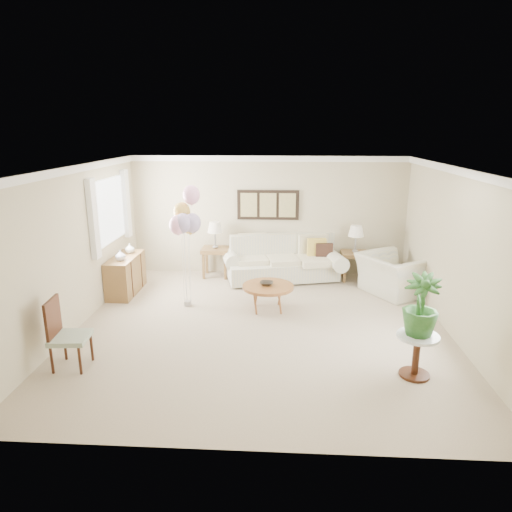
{
  "coord_description": "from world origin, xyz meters",
  "views": [
    {
      "loc": [
        0.32,
        -6.91,
        3.15
      ],
      "look_at": [
        -0.12,
        0.6,
        1.05
      ],
      "focal_mm": 32.0,
      "sensor_mm": 36.0,
      "label": 1
    }
  ],
  "objects_px": {
    "balloon_cluster": "(186,218)",
    "coffee_table": "(268,287)",
    "armchair": "(393,275)",
    "sofa": "(282,262)",
    "accent_chair": "(64,332)"
  },
  "relations": [
    {
      "from": "coffee_table",
      "to": "balloon_cluster",
      "type": "height_order",
      "value": "balloon_cluster"
    },
    {
      "from": "sofa",
      "to": "armchair",
      "type": "height_order",
      "value": "sofa"
    },
    {
      "from": "coffee_table",
      "to": "sofa",
      "type": "bearing_deg",
      "value": 82.0
    },
    {
      "from": "sofa",
      "to": "balloon_cluster",
      "type": "distance_m",
      "value": 2.7
    },
    {
      "from": "armchair",
      "to": "sofa",
      "type": "bearing_deg",
      "value": 39.24
    },
    {
      "from": "balloon_cluster",
      "to": "sofa",
      "type": "bearing_deg",
      "value": 44.18
    },
    {
      "from": "armchair",
      "to": "coffee_table",
      "type": "bearing_deg",
      "value": 81.52
    },
    {
      "from": "balloon_cluster",
      "to": "armchair",
      "type": "bearing_deg",
      "value": 12.64
    },
    {
      "from": "sofa",
      "to": "coffee_table",
      "type": "height_order",
      "value": "sofa"
    },
    {
      "from": "balloon_cluster",
      "to": "coffee_table",
      "type": "bearing_deg",
      "value": -4.89
    },
    {
      "from": "coffee_table",
      "to": "accent_chair",
      "type": "bearing_deg",
      "value": -140.4
    },
    {
      "from": "armchair",
      "to": "balloon_cluster",
      "type": "relative_size",
      "value": 0.54
    },
    {
      "from": "coffee_table",
      "to": "accent_chair",
      "type": "height_order",
      "value": "accent_chair"
    },
    {
      "from": "sofa",
      "to": "coffee_table",
      "type": "relative_size",
      "value": 3.01
    },
    {
      "from": "coffee_table",
      "to": "balloon_cluster",
      "type": "distance_m",
      "value": 1.9
    }
  ]
}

